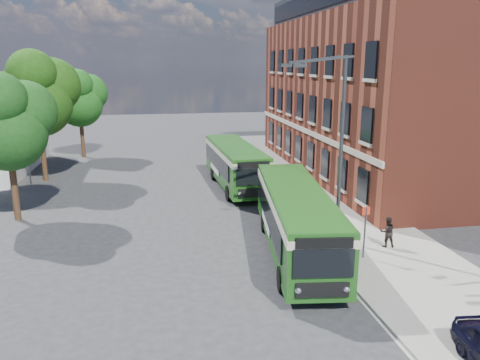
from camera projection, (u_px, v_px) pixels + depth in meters
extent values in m
plane|color=#292A2C|center=(226.00, 236.00, 24.11)|extent=(120.00, 120.00, 0.00)
cube|color=gray|center=(307.00, 188.00, 32.94)|extent=(6.00, 48.00, 0.15)
cube|color=beige|center=(265.00, 191.00, 32.42)|extent=(0.12, 48.00, 0.01)
cube|color=maroon|center=(379.00, 98.00, 36.53)|extent=(12.00, 26.00, 12.00)
cube|color=beige|center=(304.00, 130.00, 36.06)|extent=(0.12, 26.00, 0.35)
cube|color=#202429|center=(386.00, 1.00, 34.79)|extent=(10.80, 24.80, 2.20)
cylinder|color=#36393B|center=(24.00, 123.00, 33.23)|extent=(0.10, 0.10, 9.00)
cube|color=red|center=(25.00, 64.00, 32.30)|extent=(0.90, 0.02, 0.60)
cylinder|color=#36393B|center=(336.00, 240.00, 23.07)|extent=(0.44, 0.44, 0.30)
cylinder|color=#36393B|center=(341.00, 154.00, 22.00)|extent=(0.18, 0.18, 9.00)
cube|color=#36393B|center=(324.00, 59.00, 20.17)|extent=(2.58, 0.46, 0.37)
cube|color=#36393B|center=(315.00, 60.00, 21.31)|extent=(2.58, 0.46, 0.37)
cube|color=#36393B|center=(300.00, 65.00, 19.55)|extent=(0.55, 0.22, 0.16)
cube|color=#36393B|center=(286.00, 65.00, 21.61)|extent=(0.55, 0.22, 0.16)
cylinder|color=#36393B|center=(365.00, 234.00, 20.77)|extent=(0.08, 0.08, 2.50)
cube|color=red|center=(366.00, 211.00, 20.50)|extent=(0.35, 0.04, 0.35)
cube|color=#1C5017|center=(296.00, 216.00, 21.63)|extent=(3.94, 11.49, 2.45)
cube|color=#1C5017|center=(295.00, 242.00, 21.94)|extent=(3.98, 11.54, 0.14)
cube|color=black|center=(268.00, 212.00, 21.82)|extent=(1.30, 9.40, 1.10)
cube|color=black|center=(322.00, 211.00, 21.95)|extent=(1.30, 9.40, 1.10)
cube|color=beige|center=(296.00, 199.00, 21.42)|extent=(4.00, 11.56, 0.32)
cube|color=#1C5017|center=(297.00, 191.00, 21.34)|extent=(3.82, 11.38, 0.12)
cube|color=black|center=(324.00, 263.00, 16.10)|extent=(2.14, 0.36, 1.05)
cube|color=black|center=(325.00, 243.00, 15.91)|extent=(1.99, 0.34, 0.38)
cube|color=black|center=(322.00, 290.00, 16.33)|extent=(1.89, 0.33, 0.55)
sphere|color=silver|center=(298.00, 290.00, 16.31)|extent=(0.26, 0.26, 0.26)
sphere|color=silver|center=(346.00, 289.00, 16.39)|extent=(0.26, 0.26, 0.26)
cube|color=black|center=(280.00, 181.00, 27.05)|extent=(1.99, 0.34, 0.90)
cube|color=white|center=(266.00, 222.00, 22.68)|extent=(0.45, 3.18, 0.45)
cylinder|color=black|center=(282.00, 279.00, 18.17)|extent=(0.41, 1.03, 1.00)
cylinder|color=black|center=(341.00, 278.00, 18.28)|extent=(0.41, 1.03, 1.00)
cylinder|color=black|center=(264.00, 222.00, 24.62)|extent=(0.41, 1.03, 1.00)
cylinder|color=black|center=(308.00, 221.00, 24.74)|extent=(0.41, 1.03, 1.00)
cube|color=#1C5215|center=(235.00, 162.00, 33.21)|extent=(2.99, 10.40, 2.45)
cube|color=#1C5215|center=(235.00, 180.00, 33.52)|extent=(3.04, 10.44, 0.14)
cube|color=black|center=(216.00, 161.00, 33.18)|extent=(0.49, 8.48, 1.10)
cube|color=black|center=(251.00, 159.00, 33.74)|extent=(0.49, 8.48, 1.10)
cube|color=beige|center=(235.00, 151.00, 33.01)|extent=(3.06, 10.46, 0.32)
cube|color=#1C5215|center=(235.00, 146.00, 32.92)|extent=(2.89, 10.29, 0.12)
cube|color=black|center=(253.00, 177.00, 28.28)|extent=(2.15, 0.18, 1.05)
cube|color=black|center=(254.00, 165.00, 28.09)|extent=(2.00, 0.18, 0.38)
cube|color=black|center=(253.00, 193.00, 28.52)|extent=(1.90, 0.17, 0.55)
sphere|color=silver|center=(240.00, 194.00, 28.35)|extent=(0.26, 0.26, 0.26)
sphere|color=silver|center=(267.00, 192.00, 28.72)|extent=(0.26, 0.26, 0.26)
cube|color=black|center=(221.00, 147.00, 38.04)|extent=(2.00, 0.18, 0.90)
cube|color=white|center=(215.00, 169.00, 34.02)|extent=(0.19, 3.20, 0.45)
cylinder|color=black|center=(229.00, 193.00, 30.11)|extent=(0.33, 1.01, 1.00)
cylinder|color=black|center=(263.00, 191.00, 30.62)|extent=(0.33, 1.01, 1.00)
cylinder|color=black|center=(213.00, 173.00, 35.48)|extent=(0.33, 1.01, 1.00)
cylinder|color=black|center=(243.00, 172.00, 35.99)|extent=(0.33, 1.01, 1.00)
imported|color=black|center=(331.00, 230.00, 22.00)|extent=(0.71, 0.55, 1.73)
imported|color=black|center=(387.00, 232.00, 22.10)|extent=(0.81, 0.68, 1.48)
cylinder|color=#352313|center=(15.00, 190.00, 26.13)|extent=(0.36, 0.36, 3.52)
sphere|color=#153C12|center=(8.00, 133.00, 25.35)|extent=(4.16, 4.16, 4.16)
sphere|color=#153C12|center=(24.00, 112.00, 25.84)|extent=(3.52, 3.52, 3.52)
cylinder|color=#352313|center=(43.00, 154.00, 34.77)|extent=(0.36, 0.36, 4.11)
sphere|color=#193E0D|center=(38.00, 103.00, 33.86)|extent=(4.86, 4.86, 4.86)
sphere|color=#193E0D|center=(52.00, 86.00, 34.44)|extent=(4.11, 4.11, 4.11)
sphere|color=#193E0D|center=(22.00, 94.00, 32.91)|extent=(3.74, 3.74, 3.74)
sphere|color=#193E0D|center=(32.00, 73.00, 32.44)|extent=(3.36, 3.36, 3.36)
cylinder|color=#352313|center=(83.00, 139.00, 43.77)|extent=(0.36, 0.36, 3.49)
sphere|color=#164813|center=(80.00, 105.00, 42.99)|extent=(4.12, 4.12, 4.12)
sphere|color=#164813|center=(89.00, 93.00, 43.48)|extent=(3.49, 3.49, 3.49)
sphere|color=#164813|center=(70.00, 98.00, 42.18)|extent=(3.17, 3.17, 3.17)
sphere|color=#164813|center=(77.00, 85.00, 41.79)|extent=(2.85, 2.85, 2.85)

